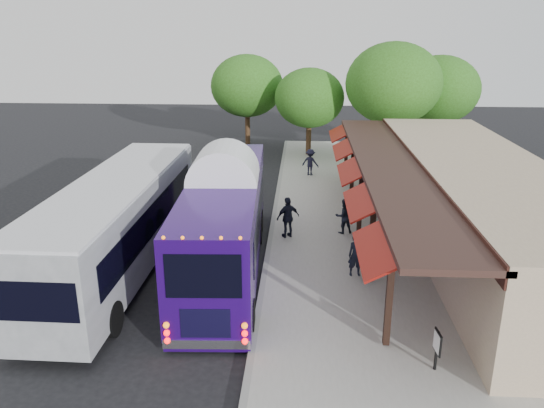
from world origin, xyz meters
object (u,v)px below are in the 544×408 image
(city_bus, at_px, (118,221))
(ped_d, at_px, (310,162))
(ped_c, at_px, (288,217))
(coach_bus, at_px, (225,217))
(ped_b, at_px, (344,216))
(sign_board, at_px, (437,344))
(ped_a, at_px, (356,255))

(city_bus, distance_m, ped_d, 15.02)
(ped_c, xyz_separation_m, ped_d, (1.04, 10.00, -0.09))
(coach_bus, distance_m, ped_b, 5.86)
(coach_bus, xyz_separation_m, sign_board, (6.36, -6.19, -1.10))
(ped_b, height_order, ped_d, ped_d)
(city_bus, xyz_separation_m, ped_c, (6.15, 3.16, -0.88))
(coach_bus, relative_size, ped_c, 6.70)
(ped_a, xyz_separation_m, ped_c, (-2.54, 3.53, 0.10))
(ped_b, distance_m, ped_c, 2.47)
(city_bus, bearing_deg, coach_bus, 5.59)
(ped_a, bearing_deg, ped_d, 88.72)
(ped_a, xyz_separation_m, ped_d, (-1.50, 13.52, 0.01))
(city_bus, relative_size, ped_d, 8.11)
(city_bus, xyz_separation_m, ped_a, (8.69, -0.37, -0.97))
(city_bus, relative_size, ped_a, 8.21)
(coach_bus, distance_m, ped_c, 3.73)
(coach_bus, bearing_deg, ped_a, -11.13)
(ped_a, xyz_separation_m, ped_b, (-0.15, 4.14, -0.01))
(city_bus, xyz_separation_m, sign_board, (10.27, -5.85, -1.00))
(coach_bus, relative_size, ped_b, 7.63)
(ped_a, bearing_deg, sign_board, -81.50)
(ped_a, bearing_deg, city_bus, 169.96)
(ped_d, bearing_deg, ped_a, 115.74)
(ped_a, bearing_deg, coach_bus, 163.89)
(coach_bus, xyz_separation_m, ped_c, (2.24, 2.81, -0.98))
(ped_b, height_order, sign_board, ped_b)
(ped_a, relative_size, ped_d, 0.99)
(sign_board, bearing_deg, ped_b, 95.07)
(coach_bus, height_order, ped_b, coach_bus)
(ped_b, bearing_deg, city_bus, 7.21)
(city_bus, bearing_deg, sign_board, -29.09)
(ped_b, xyz_separation_m, sign_board, (1.73, -9.61, -0.01))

